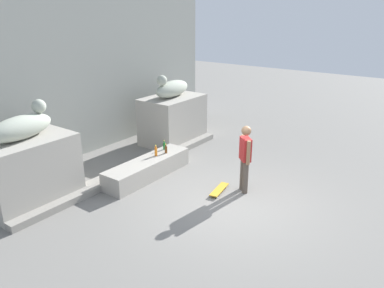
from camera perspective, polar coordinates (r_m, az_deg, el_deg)
name	(u,v)px	position (r m, az deg, el deg)	size (l,w,h in m)	color
ground_plane	(227,203)	(8.85, 5.32, -8.89)	(40.00, 40.00, 0.00)	slate
facade_wall	(65,54)	(11.63, -18.56, 12.83)	(11.80, 0.60, 6.05)	gray
pedestal_left	(27,171)	(9.35, -23.59, -3.74)	(2.05, 1.36, 1.53)	#A39E93
pedestal_right	(173,119)	(12.54, -2.92, 3.72)	(2.05, 1.36, 1.53)	#A39E93
statue_reclining_left	(22,126)	(9.03, -24.31, 2.47)	(1.66, 0.77, 0.78)	#A8AF9E
statue_reclining_right	(172,88)	(12.27, -3.11, 8.40)	(1.64, 0.69, 0.78)	#A8AF9E
ledge_block	(148,168)	(10.09, -6.69, -3.66)	(2.69, 0.69, 0.48)	#A39E93
skater	(245,156)	(9.08, 8.02, -1.82)	(0.40, 0.42, 1.67)	brown
skateboard	(219,189)	(9.32, 4.14, -6.86)	(0.82, 0.34, 0.08)	gold
bottle_orange	(156,151)	(10.21, -5.47, -1.12)	(0.07, 0.07, 0.30)	orange
bottle_brown	(166,149)	(10.38, -3.95, -0.82)	(0.07, 0.07, 0.26)	#593314
bottle_green	(164,146)	(10.66, -4.22, -0.27)	(0.07, 0.07, 0.26)	#1E722D
stair_step	(133,169)	(10.52, -8.90, -3.72)	(7.27, 0.50, 0.17)	gray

